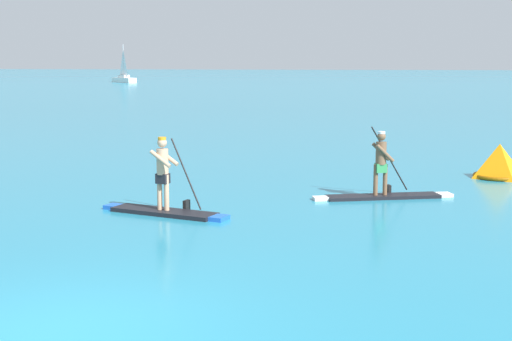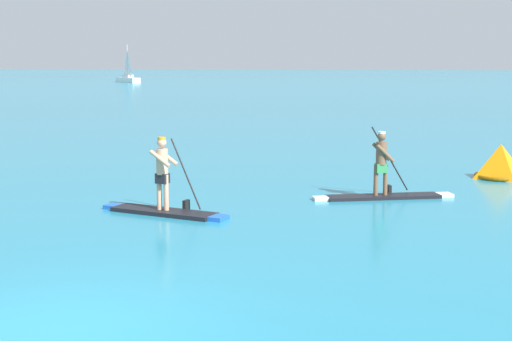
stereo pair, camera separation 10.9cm
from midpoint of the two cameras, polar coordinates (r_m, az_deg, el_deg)
ground at (r=9.90m, az=-15.00°, el=-11.88°), size 440.00×440.00×0.00m
paddleboarder_mid_center at (r=16.49m, az=-7.23°, el=-2.00°), size 3.07×1.38×1.76m
paddleboarder_far_right at (r=18.50m, az=9.58°, el=-0.90°), size 3.48×1.39×1.81m
race_marker_buoy at (r=22.44m, az=18.07°, el=0.55°), size 1.53×1.53×0.99m
sailboat_left_horizon at (r=108.68m, az=-10.17°, el=7.07°), size 4.60×4.48×5.40m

